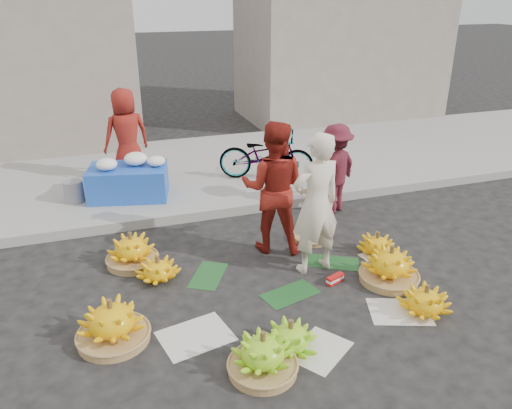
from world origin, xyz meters
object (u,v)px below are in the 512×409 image
object	(u,v)px
banana_bunch_0	(112,323)
banana_bunch_4	(390,266)
flower_table	(129,180)
vendor_cream	(316,204)
bicycle	(266,155)

from	to	relation	value
banana_bunch_0	banana_bunch_4	world-z (taller)	banana_bunch_0
banana_bunch_0	banana_bunch_4	bearing A→B (deg)	1.59
flower_table	vendor_cream	bearing A→B (deg)	-42.73
banana_bunch_0	flower_table	bearing A→B (deg)	81.60
banana_bunch_0	bicycle	xyz separation A→B (m)	(2.91, 3.60, 0.35)
banana_bunch_4	vendor_cream	size ratio (longest dim) A/B	0.46
banana_bunch_0	vendor_cream	distance (m)	2.64
banana_bunch_0	bicycle	world-z (taller)	bicycle
flower_table	bicycle	distance (m)	2.39
vendor_cream	flower_table	size ratio (longest dim) A/B	1.30
flower_table	banana_bunch_0	bearing A→B (deg)	-85.39
vendor_cream	bicycle	size ratio (longest dim) A/B	1.06
banana_bunch_4	flower_table	world-z (taller)	flower_table
flower_table	bicycle	size ratio (longest dim) A/B	0.82
flower_table	bicycle	xyz separation A→B (m)	(2.39, 0.09, 0.15)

